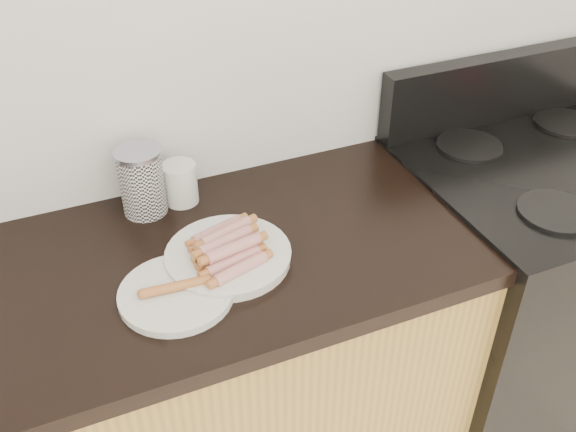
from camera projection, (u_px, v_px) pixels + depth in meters
name	position (u px, v px, depth m)	size (l,w,h in m)	color
wall_back	(235.00, 20.00, 1.46)	(4.00, 0.04, 2.60)	silver
stove	(524.00, 291.00, 1.97)	(0.76, 0.65, 0.91)	black
stove_panel	(500.00, 87.00, 1.85)	(0.76, 0.06, 0.20)	black
burner_near_left	(556.00, 212.00, 1.52)	(0.18, 0.18, 0.01)	black
burner_far_left	(469.00, 146.00, 1.77)	(0.18, 0.18, 0.01)	black
burner_far_right	(566.00, 123.00, 1.88)	(0.18, 0.18, 0.01)	black
main_plate	(228.00, 257.00, 1.39)	(0.27, 0.27, 0.02)	white
side_plate	(176.00, 293.00, 1.30)	(0.24, 0.24, 0.02)	white
hotdog_pile	(228.00, 246.00, 1.37)	(0.13, 0.20, 0.05)	#A13634
plain_sausages	(175.00, 287.00, 1.29)	(0.13, 0.03, 0.02)	orange
canister	(142.00, 181.00, 1.50)	(0.11, 0.11, 0.17)	white
mug	(180.00, 183.00, 1.55)	(0.08, 0.08, 0.10)	white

